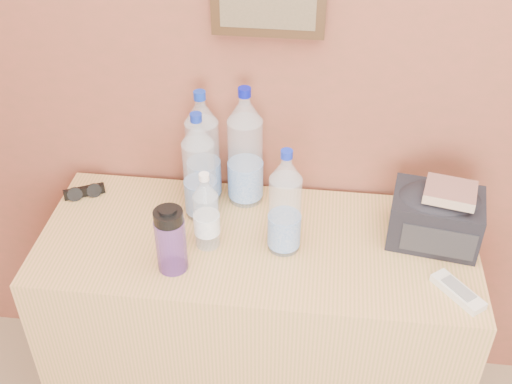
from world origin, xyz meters
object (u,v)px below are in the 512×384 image
pet_large_b (203,152)px  pet_large_d (285,207)px  sunglasses (84,192)px  toiletry_bag (436,216)px  pet_small (206,214)px  foil_packet (450,192)px  pet_large_c (245,153)px  dresser (256,331)px  pet_large_a (199,172)px  ac_remote (458,292)px  nalgene_bottle (171,239)px

pet_large_b → pet_large_d: 0.33m
sunglasses → toiletry_bag: bearing=-30.4°
pet_small → foil_packet: 0.65m
pet_large_c → foil_packet: pet_large_c is taller
dresser → foil_packet: bearing=5.5°
pet_small → sunglasses: bearing=157.6°
pet_large_a → foil_packet: pet_large_a is taller
ac_remote → toiletry_bag: 0.23m
pet_small → nalgene_bottle: pet_small is taller
sunglasses → ac_remote: size_ratio=0.82×
pet_large_c → pet_large_a: bearing=-143.8°
sunglasses → ac_remote: sunglasses is taller
nalgene_bottle → pet_large_a: bearing=81.9°
pet_large_b → nalgene_bottle: pet_large_b is taller
nalgene_bottle → toiletry_bag: nalgene_bottle is taller
dresser → pet_large_d: bearing=-13.4°
pet_large_d → foil_packet: (0.43, 0.07, 0.04)m
pet_large_d → ac_remote: pet_large_d is taller
nalgene_bottle → foil_packet: 0.75m
dresser → pet_large_c: size_ratio=3.27×
dresser → pet_large_d: size_ratio=3.85×
dresser → pet_large_d: 0.53m
pet_small → toiletry_bag: pet_small is taller
dresser → pet_small: 0.51m
pet_large_a → pet_large_c: size_ratio=0.90×
pet_small → foil_packet: pet_small is taller
dresser → pet_large_a: (-0.18, 0.10, 0.54)m
dresser → pet_large_c: (-0.06, 0.19, 0.55)m
pet_large_a → pet_large_b: (-0.01, 0.09, 0.01)m
pet_small → pet_large_a: bearing=107.6°
pet_large_b → pet_large_c: pet_large_c is taller
nalgene_bottle → sunglasses: (-0.34, 0.28, -0.08)m
pet_large_a → toiletry_bag: (0.67, -0.03, -0.07)m
pet_large_d → sunglasses: 0.66m
pet_large_b → toiletry_bag: pet_large_b is taller
nalgene_bottle → toiletry_bag: (0.70, 0.20, -0.01)m
sunglasses → nalgene_bottle: bearing=-65.3°
nalgene_bottle → toiletry_bag: 0.73m
dresser → pet_large_d: (0.08, -0.02, 0.53)m
pet_large_a → toiletry_bag: pet_large_a is taller
pet_large_a → nalgene_bottle: size_ratio=1.71×
nalgene_bottle → pet_large_d: bearing=21.9°
pet_large_b → toiletry_bag: bearing=-10.3°
pet_large_d → foil_packet: bearing=8.9°
pet_small → nalgene_bottle: size_ratio=1.20×
ac_remote → foil_packet: bearing=148.6°
ac_remote → pet_large_a: bearing=-148.2°
pet_large_a → pet_large_d: bearing=-25.4°
toiletry_bag → ac_remote: bearing=-69.2°
pet_large_b → foil_packet: bearing=-11.5°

